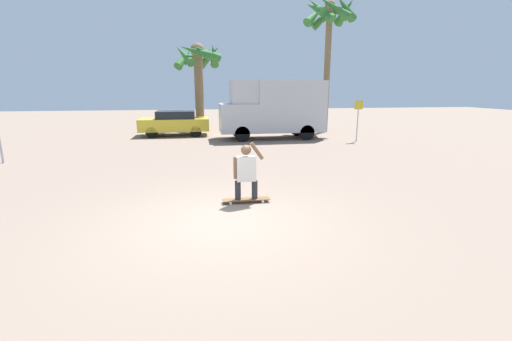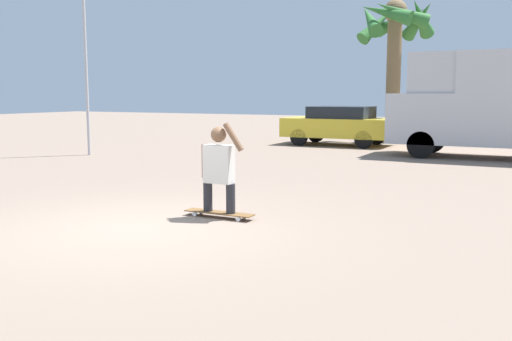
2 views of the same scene
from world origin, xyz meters
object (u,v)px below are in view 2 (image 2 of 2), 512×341
(parked_car_yellow, at_px, (339,125))
(flagpole, at_px, (86,19))
(camper_van, at_px, (494,101))
(skateboard, at_px, (219,213))
(palm_tree_center_background, at_px, (396,32))
(person_skateboarder, at_px, (219,165))

(parked_car_yellow, xyz_separation_m, flagpole, (-5.76, -6.79, 3.37))
(flagpole, bearing_deg, camper_van, 22.62)
(skateboard, bearing_deg, palm_tree_center_background, 93.42)
(person_skateboarder, height_order, parked_car_yellow, person_skateboarder)
(skateboard, xyz_separation_m, flagpole, (-8.16, 5.97, 4.06))
(person_skateboarder, bearing_deg, skateboard, -0.00)
(parked_car_yellow, distance_m, palm_tree_center_background, 4.24)
(palm_tree_center_background, relative_size, flagpole, 0.74)
(person_skateboarder, xyz_separation_m, palm_tree_center_background, (-0.88, 14.68, 3.40))
(person_skateboarder, bearing_deg, flagpole, 143.78)
(parked_car_yellow, bearing_deg, person_skateboarder, -79.39)
(skateboard, bearing_deg, person_skateboarder, 180.00)
(palm_tree_center_background, xyz_separation_m, flagpole, (-7.28, -8.71, -0.09))
(skateboard, relative_size, person_skateboarder, 0.82)
(camper_van, relative_size, parked_car_yellow, 1.43)
(person_skateboarder, xyz_separation_m, flagpole, (-8.15, 5.97, 3.31))
(skateboard, bearing_deg, flagpole, 143.78)
(parked_car_yellow, bearing_deg, palm_tree_center_background, 51.65)
(camper_van, bearing_deg, flagpole, -157.38)
(skateboard, height_order, flagpole, flagpole)
(skateboard, distance_m, parked_car_yellow, 13.00)
(skateboard, relative_size, flagpole, 0.15)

